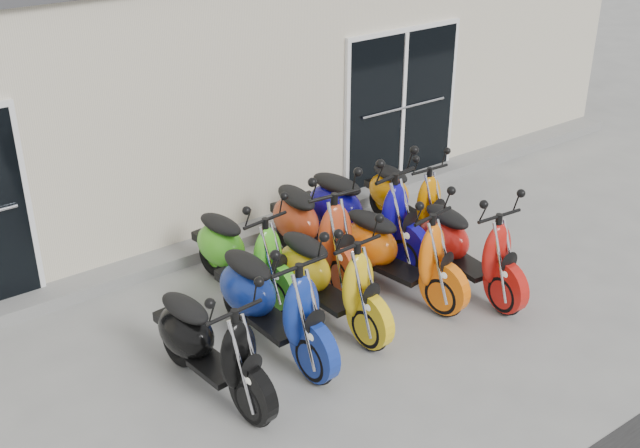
# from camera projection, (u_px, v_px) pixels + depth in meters

# --- Properties ---
(ground) EXTENTS (80.00, 80.00, 0.00)m
(ground) POSITION_uv_depth(u_px,v_px,m) (352.00, 304.00, 8.89)
(ground) COLOR gray
(ground) RESTS_ON ground
(building) EXTENTS (14.00, 6.00, 3.20)m
(building) POSITION_uv_depth(u_px,v_px,m) (136.00, 62.00, 11.91)
(building) COLOR beige
(building) RESTS_ON ground
(front_step) EXTENTS (14.00, 0.40, 0.15)m
(front_step) POSITION_uv_depth(u_px,v_px,m) (254.00, 231.00, 10.31)
(front_step) COLOR gray
(front_step) RESTS_ON ground
(door_right) EXTENTS (2.02, 0.08, 2.22)m
(door_right) POSITION_uv_depth(u_px,v_px,m) (402.00, 102.00, 11.27)
(door_right) COLOR black
(door_right) RESTS_ON front_step
(scooter_front_black) EXTENTS (0.83, 1.85, 1.33)m
(scooter_front_black) POSITION_uv_depth(u_px,v_px,m) (210.00, 332.00, 7.23)
(scooter_front_black) COLOR black
(scooter_front_black) RESTS_ON ground
(scooter_front_blue) EXTENTS (0.78, 1.97, 1.44)m
(scooter_front_blue) POSITION_uv_depth(u_px,v_px,m) (272.00, 289.00, 7.80)
(scooter_front_blue) COLOR navy
(scooter_front_blue) RESTS_ON ground
(scooter_front_orange_a) EXTENTS (0.77, 1.89, 1.37)m
(scooter_front_orange_a) POSITION_uv_depth(u_px,v_px,m) (329.00, 266.00, 8.27)
(scooter_front_orange_a) COLOR yellow
(scooter_front_orange_a) RESTS_ON ground
(scooter_front_orange_b) EXTENTS (0.96, 1.96, 1.38)m
(scooter_front_orange_b) POSITION_uv_depth(u_px,v_px,m) (399.00, 239.00, 8.79)
(scooter_front_orange_b) COLOR orange
(scooter_front_orange_b) RESTS_ON ground
(scooter_front_red) EXTENTS (0.82, 1.88, 1.35)m
(scooter_front_red) POSITION_uv_depth(u_px,v_px,m) (470.00, 236.00, 8.90)
(scooter_front_red) COLOR red
(scooter_front_red) RESTS_ON ground
(scooter_back_green) EXTENTS (0.87, 1.86, 1.32)m
(scooter_back_green) POSITION_uv_depth(u_px,v_px,m) (242.00, 242.00, 8.80)
(scooter_back_green) COLOR #4ABB23
(scooter_back_green) RESTS_ON ground
(scooter_back_red) EXTENTS (0.96, 2.06, 1.47)m
(scooter_back_red) POSITION_uv_depth(u_px,v_px,m) (314.00, 217.00, 9.18)
(scooter_back_red) COLOR #B53D1A
(scooter_back_red) RESTS_ON ground
(scooter_back_blue) EXTENTS (1.04, 2.14, 1.52)m
(scooter_back_blue) POSITION_uv_depth(u_px,v_px,m) (364.00, 201.00, 9.52)
(scooter_back_blue) COLOR #0D078A
(scooter_back_blue) RESTS_ON ground
(scooter_back_yellow) EXTENTS (0.73, 1.75, 1.27)m
(scooter_back_yellow) POSITION_uv_depth(u_px,v_px,m) (408.00, 188.00, 10.17)
(scooter_back_yellow) COLOR orange
(scooter_back_yellow) RESTS_ON ground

